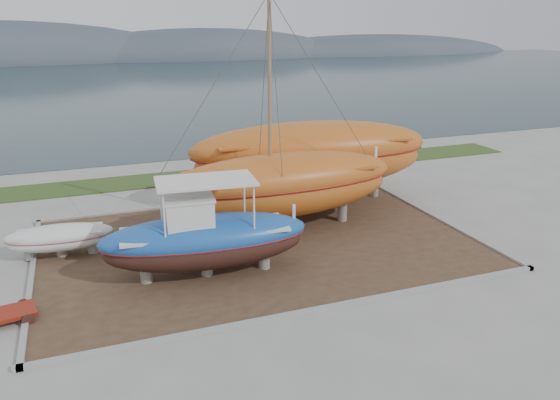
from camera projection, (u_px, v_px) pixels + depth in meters
name	position (u px, v px, depth m)	size (l,w,h in m)	color
ground	(294.00, 284.00, 20.14)	(140.00, 140.00, 0.00)	gray
dirt_patch	(259.00, 244.00, 23.68)	(18.00, 12.00, 0.06)	#422D1E
curb_frame	(259.00, 243.00, 23.67)	(18.60, 12.60, 0.15)	gray
grass_strip	(201.00, 176.00, 33.89)	(44.00, 3.00, 0.08)	#284219
sea	(121.00, 83.00, 82.30)	(260.00, 100.00, 0.04)	#192E33
mountain_ridge	(100.00, 59.00, 131.15)	(200.00, 36.00, 20.00)	#333D49
blue_caique	(205.00, 229.00, 20.20)	(7.78, 2.43, 3.75)	#1A51A6
white_dinghy	(61.00, 241.00, 22.26)	(4.24, 1.59, 1.27)	silver
orange_sailboat	(282.00, 119.00, 23.60)	(10.93, 3.22, 10.26)	#AC541A
orange_bare_hull	(311.00, 163.00, 28.43)	(12.71, 3.81, 4.17)	#AC541A
red_trailer	(8.00, 317.00, 17.61)	(2.55, 1.27, 0.36)	maroon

